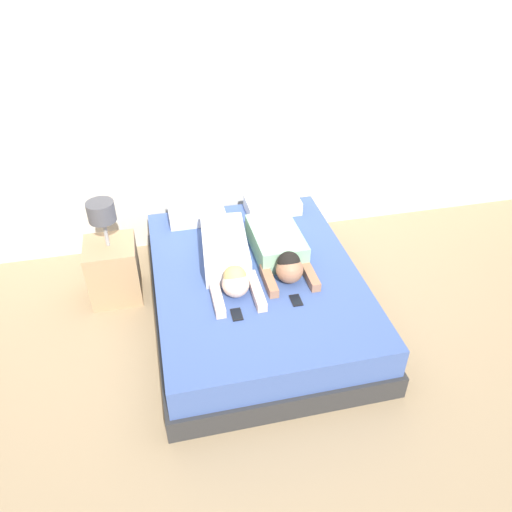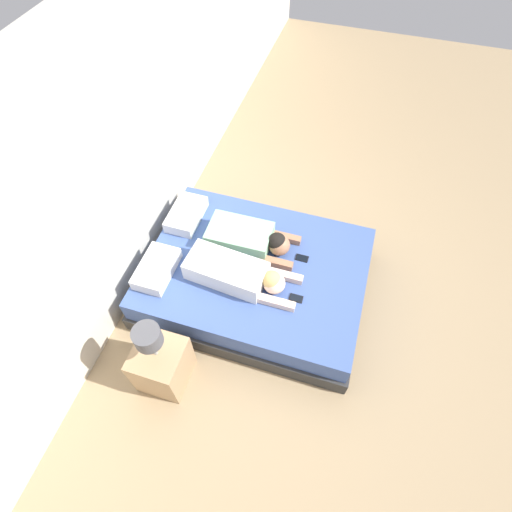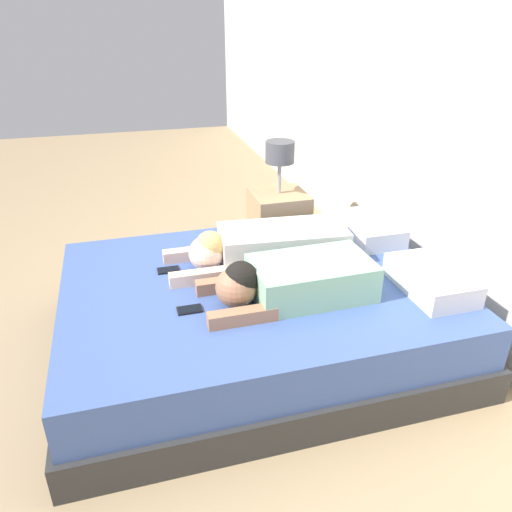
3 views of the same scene
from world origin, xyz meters
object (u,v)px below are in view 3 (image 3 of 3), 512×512
object	(u,v)px
pillow_head_left	(369,229)
cell_phone_right	(190,310)
bed	(256,314)
cell_phone_left	(168,270)
pillow_head_right	(431,280)
person_left	(264,246)
nightstand	(278,219)
person_right	(291,281)

from	to	relation	value
pillow_head_left	cell_phone_right	distance (m)	1.39
bed	cell_phone_left	bearing A→B (deg)	-118.13
bed	cell_phone_right	bearing A→B (deg)	-62.82
pillow_head_right	cell_phone_right	bearing A→B (deg)	-96.61
bed	cell_phone_right	world-z (taller)	cell_phone_right
bed	person_left	xyz separation A→B (m)	(-0.21, 0.11, 0.32)
bed	pillow_head_right	size ratio (longest dim) A/B	4.36
cell_phone_left	nightstand	bearing A→B (deg)	132.54
pillow_head_right	person_right	world-z (taller)	person_right
pillow_head_right	person_right	xyz separation A→B (m)	(-0.13, -0.74, 0.04)
person_left	nightstand	distance (m)	1.02
bed	cell_phone_right	distance (m)	0.51
pillow_head_left	nightstand	distance (m)	0.87
cell_phone_right	cell_phone_left	bearing A→B (deg)	-173.44
person_left	cell_phone_left	xyz separation A→B (m)	(-0.04, -0.56, -0.10)
person_left	nightstand	bearing A→B (deg)	156.80
pillow_head_left	pillow_head_right	bearing A→B (deg)	0.00
cell_phone_left	cell_phone_right	bearing A→B (deg)	6.56
cell_phone_left	nightstand	xyz separation A→B (m)	(-0.87, 0.95, -0.13)
cell_phone_left	cell_phone_right	size ratio (longest dim) A/B	1.00
nightstand	cell_phone_right	bearing A→B (deg)	-34.25
person_left	cell_phone_right	xyz separation A→B (m)	(0.41, -0.51, -0.10)
bed	nightstand	distance (m)	1.23
cell_phone_right	person_right	bearing A→B (deg)	88.42
pillow_head_right	cell_phone_left	world-z (taller)	pillow_head_right
cell_phone_right	nightstand	distance (m)	1.61
bed	person_right	world-z (taller)	person_right
person_right	pillow_head_right	bearing A→B (deg)	79.89
bed	pillow_head_left	size ratio (longest dim) A/B	4.36
nightstand	pillow_head_left	bearing A→B (deg)	25.53
person_left	nightstand	xyz separation A→B (m)	(-0.91, 0.39, -0.23)
pillow_head_left	pillow_head_right	world-z (taller)	same
person_left	cell_phone_right	size ratio (longest dim) A/B	8.73
person_right	nightstand	xyz separation A→B (m)	(-1.34, 0.38, -0.23)
pillow_head_left	nightstand	xyz separation A→B (m)	(-0.76, -0.36, -0.19)
pillow_head_left	person_left	distance (m)	0.77
bed	pillow_head_left	xyz separation A→B (m)	(-0.35, 0.86, 0.28)
pillow_head_right	person_left	distance (m)	0.94
pillow_head_left	bed	bearing A→B (deg)	-67.75
nightstand	cell_phone_left	bearing A→B (deg)	-47.46
person_left	person_right	distance (m)	0.43
person_left	nightstand	size ratio (longest dim) A/B	1.17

